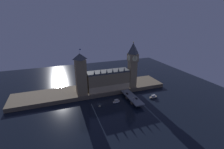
# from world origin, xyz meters

# --- Properties ---
(ground_plane) EXTENTS (400.00, 400.00, 0.00)m
(ground_plane) POSITION_xyz_m (0.00, 0.00, 0.00)
(ground_plane) COLOR black
(embankment) EXTENTS (220.00, 42.00, 5.59)m
(embankment) POSITION_xyz_m (0.00, 39.00, 2.80)
(embankment) COLOR brown
(embankment) RESTS_ON ground_plane
(parliament_hall) EXTENTS (60.75, 18.46, 33.54)m
(parliament_hall) POSITION_xyz_m (21.70, 29.54, 19.54)
(parliament_hall) COLOR #8E7A56
(parliament_hall) RESTS_ON embankment
(clock_tower) EXTENTS (13.15, 13.26, 67.63)m
(clock_tower) POSITION_xyz_m (58.71, 26.86, 41.38)
(clock_tower) COLOR #8E7A56
(clock_tower) RESTS_ON embankment
(victoria_tower) EXTENTS (14.11, 14.11, 62.14)m
(victoria_tower) POSITION_xyz_m (-16.87, 28.42, 33.80)
(victoria_tower) COLOR #8E7A56
(victoria_tower) RESTS_ON embankment
(bridge) EXTENTS (11.99, 46.00, 5.70)m
(bridge) POSITION_xyz_m (43.28, -5.00, 4.24)
(bridge) COLOR slate
(bridge) RESTS_ON ground_plane
(car_northbound_lead) EXTENTS (1.92, 4.63, 1.47)m
(car_northbound_lead) POSITION_xyz_m (40.64, 4.53, 6.39)
(car_northbound_lead) COLOR black
(car_northbound_lead) RESTS_ON bridge
(car_southbound_lead) EXTENTS (1.91, 4.00, 1.37)m
(car_southbound_lead) POSITION_xyz_m (45.92, -12.41, 6.34)
(car_southbound_lead) COLOR black
(car_southbound_lead) RESTS_ON bridge
(pedestrian_mid_walk) EXTENTS (0.38, 0.38, 1.66)m
(pedestrian_mid_walk) POSITION_xyz_m (48.56, -2.88, 6.57)
(pedestrian_mid_walk) COLOR black
(pedestrian_mid_walk) RESTS_ON bridge
(pedestrian_far_rail) EXTENTS (0.38, 0.38, 1.60)m
(pedestrian_far_rail) POSITION_xyz_m (38.01, 7.72, 6.54)
(pedestrian_far_rail) COLOR black
(pedestrian_far_rail) RESTS_ON bridge
(street_lamp_near) EXTENTS (1.34, 0.60, 7.06)m
(street_lamp_near) POSITION_xyz_m (37.61, -19.72, 10.11)
(street_lamp_near) COLOR #2D3333
(street_lamp_near) RESTS_ON bridge
(street_lamp_far) EXTENTS (1.34, 0.60, 6.26)m
(street_lamp_far) POSITION_xyz_m (37.61, 9.72, 9.62)
(street_lamp_far) COLOR #2D3333
(street_lamp_far) RESTS_ON bridge
(boat_upstream) EXTENTS (11.26, 6.47, 4.35)m
(boat_upstream) POSITION_xyz_m (21.76, -3.08, 1.59)
(boat_upstream) COLOR white
(boat_upstream) RESTS_ON ground_plane
(boat_downstream) EXTENTS (12.25, 3.82, 4.67)m
(boat_downstream) POSITION_xyz_m (73.85, -9.09, 1.71)
(boat_downstream) COLOR #B2A893
(boat_downstream) RESTS_ON ground_plane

